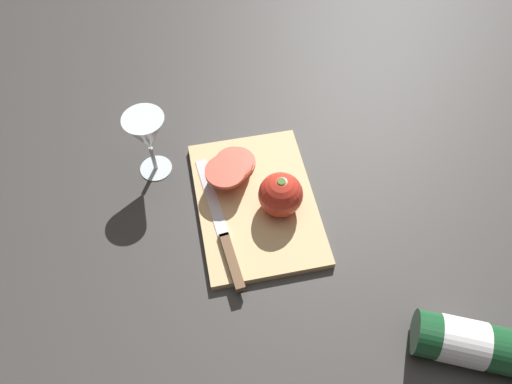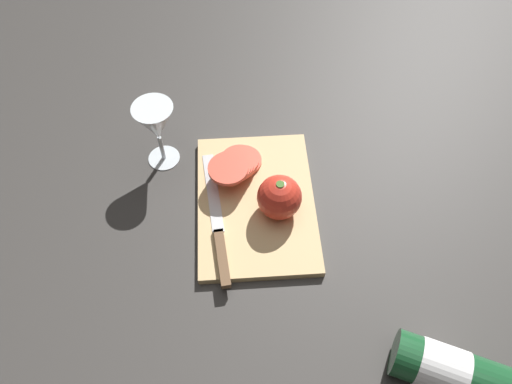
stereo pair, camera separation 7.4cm
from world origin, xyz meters
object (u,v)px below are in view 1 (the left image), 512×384
object	(u,v)px
wine_bottle	(477,345)
whole_tomato	(281,195)
tomato_slice_stack_near	(231,167)
knife	(227,245)
wine_glass	(147,136)

from	to	relation	value
wine_bottle	whole_tomato	world-z (taller)	whole_tomato
wine_bottle	tomato_slice_stack_near	world-z (taller)	wine_bottle
knife	wine_bottle	bearing A→B (deg)	-132.11
wine_glass	knife	bearing A→B (deg)	27.55
whole_tomato	tomato_slice_stack_near	size ratio (longest dim) A/B	0.67
whole_tomato	tomato_slice_stack_near	distance (m)	0.13
whole_tomato	knife	xyz separation A→B (m)	(0.07, -0.12, -0.04)
wine_bottle	tomato_slice_stack_near	xyz separation A→B (m)	(-0.44, -0.34, 0.00)
wine_bottle	wine_glass	xyz separation A→B (m)	(-0.50, -0.49, 0.07)
wine_bottle	wine_glass	distance (m)	0.70
knife	tomato_slice_stack_near	size ratio (longest dim) A/B	2.36
wine_bottle	knife	size ratio (longest dim) A/B	0.98
whole_tomato	tomato_slice_stack_near	xyz separation A→B (m)	(-0.10, -0.08, -0.02)
knife	tomato_slice_stack_near	distance (m)	0.17
tomato_slice_stack_near	knife	bearing A→B (deg)	-12.79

